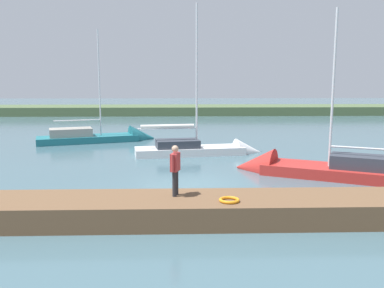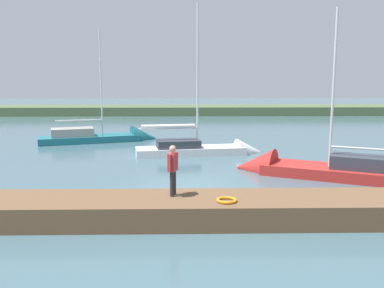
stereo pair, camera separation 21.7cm
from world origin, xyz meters
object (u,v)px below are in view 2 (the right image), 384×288
object	(u,v)px
sailboat_mid_channel	(206,152)
person_on_dock	(173,167)
sailboat_far_right	(108,139)
life_ring_buoy	(227,200)
sailboat_behind_pier	(308,172)

from	to	relation	value
sailboat_mid_channel	person_on_dock	xyz separation A→B (m)	(1.82, 12.16, 1.65)
sailboat_far_right	life_ring_buoy	bearing A→B (deg)	-87.03
sailboat_mid_channel	life_ring_buoy	bearing A→B (deg)	-99.69
life_ring_buoy	sailboat_far_right	size ratio (longest dim) A/B	0.07
sailboat_mid_channel	sailboat_behind_pier	size ratio (longest dim) A/B	1.14
sailboat_mid_channel	person_on_dock	size ratio (longest dim) A/B	6.03
life_ring_buoy	sailboat_far_right	world-z (taller)	sailboat_far_right
sailboat_mid_channel	sailboat_behind_pier	world-z (taller)	sailboat_mid_channel
sailboat_behind_pier	person_on_dock	size ratio (longest dim) A/B	5.30
sailboat_behind_pier	person_on_dock	distance (m)	9.16
sailboat_behind_pier	sailboat_far_right	distance (m)	16.92
life_ring_buoy	sailboat_behind_pier	xyz separation A→B (m)	(-4.80, -6.97, -0.69)
sailboat_mid_channel	sailboat_far_right	size ratio (longest dim) A/B	1.08
life_ring_buoy	sailboat_far_right	bearing A→B (deg)	-68.70
life_ring_buoy	sailboat_mid_channel	size ratio (longest dim) A/B	0.06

